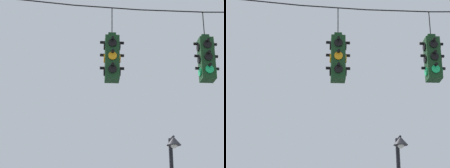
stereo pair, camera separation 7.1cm
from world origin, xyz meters
The scene contains 3 objects.
span_wire centered at (0.00, 0.19, 7.36)m, with size 11.48×0.03×0.41m.
traffic_light_near_left_pole centered at (-1.52, 0.19, 5.89)m, with size 0.58×0.58×1.94m.
traffic_light_over_intersection centered at (0.78, 0.19, 5.94)m, with size 0.58×0.58×1.85m.
Camera 2 is at (-2.13, -9.36, 1.69)m, focal length 70.00 mm.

